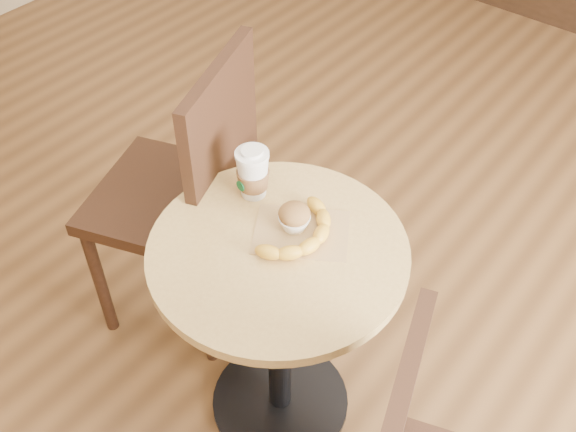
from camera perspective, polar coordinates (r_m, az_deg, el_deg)
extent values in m
plane|color=brown|center=(2.28, 0.71, -15.92)|extent=(7.00, 7.00, 0.00)
cylinder|color=black|center=(2.28, -0.66, -15.33)|extent=(0.44, 0.44, 0.02)
cylinder|color=black|center=(1.97, -0.74, -10.07)|extent=(0.07, 0.07, 0.72)
cylinder|color=tan|center=(1.69, -0.85, -3.03)|extent=(0.66, 0.66, 0.03)
cube|color=#311C11|center=(2.18, -10.08, 1.48)|extent=(0.59, 0.59, 0.05)
cylinder|color=#311C11|center=(2.55, -11.34, 1.07)|extent=(0.04, 0.04, 0.52)
cylinder|color=#311C11|center=(2.34, -15.69, -5.20)|extent=(0.04, 0.04, 0.52)
cylinder|color=#311C11|center=(2.42, -3.16, -1.00)|extent=(0.04, 0.04, 0.52)
cylinder|color=#311C11|center=(2.19, -6.92, -7.93)|extent=(0.04, 0.04, 0.52)
cube|color=#311C11|center=(1.92, -5.61, 6.36)|extent=(0.18, 0.42, 0.48)
cube|color=#A98552|center=(1.71, 1.14, -1.38)|extent=(0.30, 0.28, 0.00)
cylinder|color=white|center=(1.73, -3.07, 5.21)|extent=(0.09, 0.09, 0.01)
cylinder|color=white|center=(1.73, -3.09, 5.48)|extent=(0.06, 0.06, 0.01)
cylinder|color=#074E24|center=(1.77, -4.06, 2.53)|extent=(0.03, 0.01, 0.03)
ellipsoid|color=brown|center=(1.69, 0.54, 0.19)|extent=(0.08, 0.08, 0.05)
ellipsoid|color=beige|center=(1.68, 0.54, 0.60)|extent=(0.03, 0.03, 0.02)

